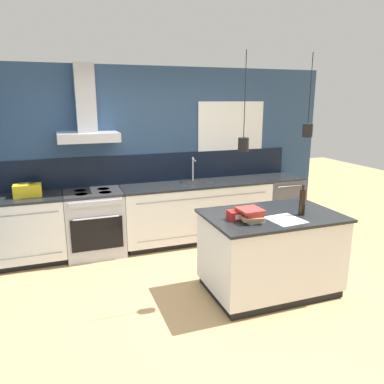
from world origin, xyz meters
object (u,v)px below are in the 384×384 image
(dishwasher, at_px, (278,203))
(book_stack, at_px, (250,214))
(red_supply_box, at_px, (237,215))
(oven_range, at_px, (95,223))
(bottle_on_island, at_px, (302,202))
(yellow_toolbox, at_px, (28,190))

(dishwasher, distance_m, book_stack, 2.47)
(dishwasher, bearing_deg, red_supply_box, -132.99)
(red_supply_box, bearing_deg, oven_range, 126.66)
(bottle_on_island, relative_size, yellow_toolbox, 1.01)
(bottle_on_island, bearing_deg, oven_range, 137.70)
(bottle_on_island, xyz_separation_m, red_supply_box, (-0.73, 0.10, -0.10))
(oven_range, relative_size, red_supply_box, 4.69)
(oven_range, relative_size, bottle_on_island, 2.66)
(red_supply_box, distance_m, yellow_toolbox, 2.77)
(bottle_on_island, bearing_deg, book_stack, 178.80)
(dishwasher, xyz_separation_m, book_stack, (-1.54, -1.85, 0.52))
(oven_range, xyz_separation_m, book_stack, (1.42, -1.85, 0.52))
(book_stack, xyz_separation_m, red_supply_box, (-0.11, 0.08, -0.02))
(dishwasher, xyz_separation_m, yellow_toolbox, (-3.78, 0.00, 0.54))
(oven_range, relative_size, yellow_toolbox, 2.68)
(oven_range, distance_m, red_supply_box, 2.26)
(oven_range, height_order, red_supply_box, red_supply_box)
(bottle_on_island, distance_m, red_supply_box, 0.74)
(oven_range, distance_m, book_stack, 2.39)
(oven_range, relative_size, dishwasher, 1.00)
(oven_range, bearing_deg, book_stack, -52.44)
(dishwasher, distance_m, yellow_toolbox, 3.81)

